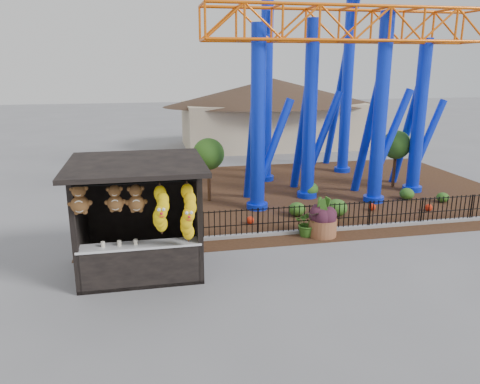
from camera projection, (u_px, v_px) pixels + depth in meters
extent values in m
plane|color=slate|center=(256.00, 278.00, 12.61)|extent=(120.00, 120.00, 0.00)
cube|color=#331E11|center=(301.00, 192.00, 20.94)|extent=(18.00, 12.00, 0.02)
cube|color=gray|center=(347.00, 228.00, 16.20)|extent=(18.00, 0.18, 0.12)
cube|color=black|center=(142.00, 267.00, 13.14)|extent=(3.20, 2.60, 0.10)
cube|color=black|center=(139.00, 205.00, 13.93)|extent=(3.20, 0.12, 3.00)
cube|color=black|center=(80.00, 222.00, 12.46)|extent=(0.12, 2.60, 3.00)
cube|color=black|center=(195.00, 215.00, 13.06)|extent=(0.12, 2.60, 3.00)
cube|color=black|center=(136.00, 164.00, 12.11)|extent=(3.50, 3.40, 0.12)
cube|color=black|center=(74.00, 238.00, 11.30)|extent=(0.14, 0.14, 3.00)
cube|color=black|center=(200.00, 229.00, 11.90)|extent=(0.14, 0.14, 3.00)
cube|color=black|center=(141.00, 266.00, 12.02)|extent=(3.00, 0.50, 1.10)
cube|color=silver|center=(140.00, 245.00, 11.87)|extent=(3.10, 0.55, 0.06)
cylinder|color=black|center=(136.00, 183.00, 11.03)|extent=(2.90, 0.04, 0.04)
cylinder|color=#0D2BE8|center=(258.00, 120.00, 17.64)|extent=(0.56, 0.56, 7.00)
cylinder|color=#0D2BE8|center=(257.00, 206.00, 18.53)|extent=(0.84, 0.84, 0.24)
cylinder|color=#0D2BE8|center=(310.00, 112.00, 19.22)|extent=(0.56, 0.56, 7.30)
cylinder|color=#0D2BE8|center=(307.00, 194.00, 20.15)|extent=(0.84, 0.84, 0.24)
cylinder|color=#0D2BE8|center=(380.00, 111.00, 18.54)|extent=(0.56, 0.56, 7.50)
cylinder|color=#0D2BE8|center=(373.00, 199.00, 19.51)|extent=(0.84, 0.84, 0.24)
cylinder|color=#0D2BE8|center=(419.00, 118.00, 20.28)|extent=(0.56, 0.56, 6.60)
cylinder|color=#0D2BE8|center=(412.00, 188.00, 21.13)|extent=(0.84, 0.84, 0.24)
cylinder|color=#0D2BE8|center=(266.00, 82.00, 21.84)|extent=(0.56, 0.56, 9.50)
cylinder|color=#0D2BE8|center=(265.00, 178.00, 23.08)|extent=(0.84, 0.84, 0.24)
cylinder|color=#0D2BE8|center=(348.00, 70.00, 23.53)|extent=(0.56, 0.56, 10.50)
cylinder|color=#0D2BE8|center=(342.00, 170.00, 24.90)|extent=(0.84, 0.84, 0.24)
cylinder|color=#0D2BE8|center=(252.00, 140.00, 18.72)|extent=(0.36, 2.21, 5.85)
cylinder|color=#0D2BE8|center=(273.00, 146.00, 18.33)|extent=(1.62, 0.32, 3.73)
cylinder|color=#0D2BE8|center=(302.00, 131.00, 20.31)|extent=(0.36, 2.29, 6.10)
cylinder|color=#0D2BE8|center=(322.00, 137.00, 19.93)|extent=(1.67, 0.32, 3.88)
cylinder|color=#0D2BE8|center=(368.00, 132.00, 19.64)|extent=(0.36, 2.34, 6.26)
cylinder|color=#0D2BE8|center=(390.00, 138.00, 19.26)|extent=(1.71, 0.32, 3.99)
cylinder|color=#0D2BE8|center=(406.00, 134.00, 21.35)|extent=(0.36, 2.10, 5.53)
cylinder|color=#0D2BE8|center=(427.00, 139.00, 20.97)|extent=(1.54, 0.32, 3.52)
cylinder|color=brown|center=(322.00, 227.00, 15.59)|extent=(1.22, 1.22, 0.60)
ellipsoid|color=#311320|center=(323.00, 210.00, 15.43)|extent=(0.70, 0.70, 0.64)
imported|color=#225318|center=(307.00, 223.00, 15.51)|extent=(0.99, 0.92, 0.92)
ellipsoid|color=#2A5619|center=(297.00, 209.00, 17.61)|extent=(0.65, 0.65, 0.52)
ellipsoid|color=#2A5619|center=(337.00, 208.00, 17.58)|extent=(0.81, 0.81, 0.64)
ellipsoid|color=#2A5619|center=(407.00, 194.00, 19.77)|extent=(0.61, 0.61, 0.48)
ellipsoid|color=#2A5619|center=(309.00, 189.00, 20.19)|extent=(0.79, 0.79, 0.63)
ellipsoid|color=#2A5619|center=(443.00, 197.00, 19.36)|extent=(0.51, 0.51, 0.41)
sphere|color=red|center=(250.00, 220.00, 16.73)|extent=(0.28, 0.28, 0.28)
sphere|color=red|center=(333.00, 220.00, 16.81)|extent=(0.28, 0.28, 0.28)
sphere|color=red|center=(372.00, 207.00, 18.29)|extent=(0.28, 0.28, 0.28)
sphere|color=red|center=(429.00, 208.00, 18.21)|extent=(0.28, 0.28, 0.28)
cube|color=#BFAD8C|center=(273.00, 125.00, 32.26)|extent=(12.00, 6.00, 3.00)
cone|color=#332319|center=(273.00, 89.00, 31.62)|extent=(15.00, 15.00, 1.80)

